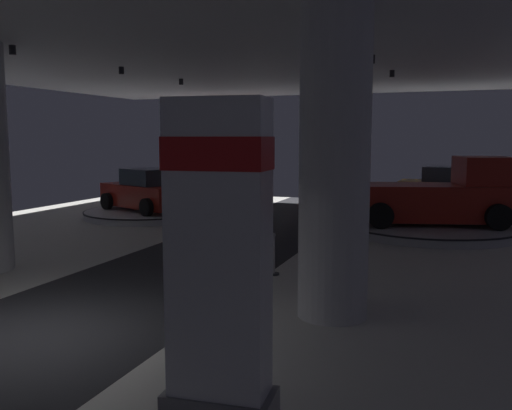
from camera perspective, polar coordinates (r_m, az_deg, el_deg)
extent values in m
cube|color=silver|center=(9.94, -21.97, -12.75)|extent=(24.00, 44.00, 0.05)
cube|color=#2D2D33|center=(9.93, -21.98, -12.60)|extent=(4.40, 44.00, 0.01)
cylinder|color=black|center=(14.86, -23.81, 14.42)|extent=(0.16, 0.16, 0.22)
cylinder|color=black|center=(18.16, -13.71, 13.33)|extent=(0.16, 0.16, 0.22)
cylinder|color=black|center=(21.34, -7.73, 12.48)|extent=(0.16, 0.16, 0.22)
cylinder|color=black|center=(11.38, 9.09, 17.39)|extent=(0.16, 0.16, 0.22)
cylinder|color=black|center=(15.54, 11.86, 14.49)|extent=(0.16, 0.16, 0.22)
cylinder|color=black|center=(19.06, 13.85, 13.02)|extent=(0.16, 0.16, 0.22)
cylinder|color=silver|center=(9.93, 8.09, 4.04)|extent=(1.26, 1.26, 5.50)
cube|color=slate|center=(6.78, -3.70, -19.95)|extent=(1.31, 0.75, 0.35)
cube|color=white|center=(6.17, -3.84, -4.57)|extent=(1.14, 0.65, 3.32)
cube|color=red|center=(6.05, -3.92, 5.34)|extent=(1.17, 0.68, 0.36)
cylinder|color=#B7B7BC|center=(26.01, 19.16, -0.30)|extent=(4.85, 4.85, 0.27)
cylinder|color=black|center=(26.00, 19.17, -0.07)|extent=(4.95, 4.95, 0.05)
cube|color=#B77519|center=(25.93, 19.23, 1.33)|extent=(4.25, 1.92, 0.90)
cube|color=#2D3842|center=(25.88, 18.96, 2.99)|extent=(1.94, 1.61, 0.70)
cylinder|color=black|center=(26.93, 22.34, 0.81)|extent=(0.69, 0.24, 0.68)
cylinder|color=black|center=(24.94, 22.37, 0.36)|extent=(0.69, 0.24, 0.68)
cylinder|color=black|center=(27.05, 16.29, 1.08)|extent=(0.69, 0.24, 0.68)
cylinder|color=black|center=(25.07, 15.84, 0.65)|extent=(0.69, 0.24, 0.68)
sphere|color=white|center=(26.41, 23.75, 1.47)|extent=(0.18, 0.18, 0.18)
sphere|color=white|center=(25.42, 23.82, 1.27)|extent=(0.18, 0.18, 0.18)
cylinder|color=silver|center=(23.11, -11.16, -0.88)|extent=(4.97, 4.97, 0.29)
cylinder|color=black|center=(23.09, -11.17, -0.61)|extent=(5.07, 5.07, 0.05)
cube|color=maroon|center=(23.02, -11.20, 0.97)|extent=(4.57, 3.36, 0.90)
cube|color=#2D3842|center=(22.83, -11.03, 2.81)|extent=(2.37, 2.20, 0.70)
cylinder|color=black|center=(23.72, -15.13, 0.38)|extent=(0.71, 0.48, 0.68)
cylinder|color=black|center=(24.78, -11.15, 0.76)|extent=(0.71, 0.48, 0.68)
cylinder|color=black|center=(21.32, -11.23, -0.23)|extent=(0.71, 0.48, 0.68)
cylinder|color=black|center=(22.50, -7.03, 0.22)|extent=(0.71, 0.48, 0.68)
sphere|color=white|center=(24.47, -14.89, 1.48)|extent=(0.18, 0.18, 0.18)
sphere|color=white|center=(24.99, -12.94, 1.65)|extent=(0.18, 0.18, 0.18)
cylinder|color=#B7B7BC|center=(28.79, -5.45, 0.68)|extent=(4.82, 4.82, 0.22)
cylinder|color=black|center=(28.79, -5.45, 0.84)|extent=(4.91, 4.91, 0.05)
cube|color=maroon|center=(28.72, -5.46, 2.11)|extent=(1.80, 4.20, 0.90)
cube|color=#2D3842|center=(28.81, -5.35, 3.61)|extent=(1.56, 1.90, 0.70)
cylinder|color=black|center=(27.04, -4.85, 1.24)|extent=(0.22, 0.68, 0.68)
cylinder|color=black|center=(27.94, -8.57, 1.37)|extent=(0.22, 0.68, 0.68)
cylinder|color=black|center=(29.64, -2.52, 1.76)|extent=(0.22, 0.68, 0.68)
cylinder|color=black|center=(30.46, -5.99, 1.87)|extent=(0.22, 0.68, 0.68)
sphere|color=white|center=(26.66, -6.42, 1.96)|extent=(0.18, 0.18, 0.18)
sphere|color=white|center=(27.11, -8.29, 2.02)|extent=(0.18, 0.18, 0.18)
cylinder|color=#B7B7BC|center=(19.89, 17.54, -2.30)|extent=(5.80, 5.80, 0.31)
cylinder|color=black|center=(19.87, 17.55, -1.94)|extent=(5.92, 5.92, 0.05)
cube|color=maroon|center=(19.77, 17.64, 0.29)|extent=(5.66, 3.40, 1.20)
cube|color=maroon|center=(20.12, 22.48, 3.20)|extent=(2.14, 2.28, 1.00)
cube|color=#28333D|center=(19.97, 21.09, 3.24)|extent=(0.53, 1.71, 0.75)
cylinder|color=black|center=(21.40, 21.78, -0.28)|extent=(0.88, 0.49, 0.84)
cylinder|color=black|center=(19.18, 23.77, -1.16)|extent=(0.88, 0.49, 0.84)
cylinder|color=black|center=(20.65, 11.87, -0.18)|extent=(0.88, 0.49, 0.84)
cylinder|color=black|center=(18.33, 12.72, -1.09)|extent=(0.88, 0.49, 0.84)
cylinder|color=black|center=(14.80, -2.47, -4.12)|extent=(0.14, 0.14, 0.80)
cylinder|color=black|center=(14.63, -2.47, -4.26)|extent=(0.14, 0.14, 0.80)
cylinder|color=#472323|center=(14.60, -2.48, -1.65)|extent=(0.32, 0.32, 0.62)
sphere|color=#99755B|center=(14.54, -2.49, -0.01)|extent=(0.22, 0.22, 0.22)
cylinder|color=#333338|center=(13.27, 1.82, -7.10)|extent=(0.28, 0.28, 0.04)
cylinder|color=#B2B2B7|center=(13.16, 1.82, -5.16)|extent=(0.07, 0.07, 0.96)
sphere|color=#B2B2B7|center=(13.07, 1.83, -3.10)|extent=(0.10, 0.10, 0.10)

